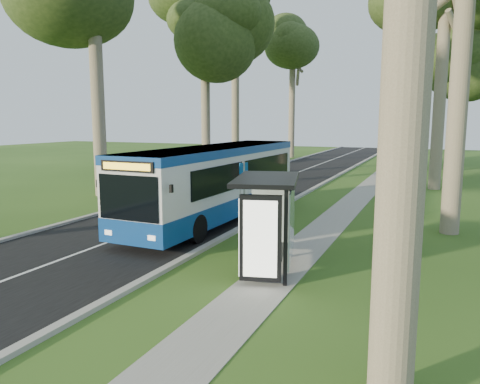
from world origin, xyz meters
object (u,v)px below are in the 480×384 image
object	(u,v)px
litter_bin	(260,237)
car_white	(221,167)
bus	(217,182)
bus_stop_sign	(244,192)
bus_shelter	(266,208)
car_silver	(269,154)

from	to	relation	value
litter_bin	car_white	xyz separation A→B (m)	(-9.70, 17.36, 0.34)
bus	bus_stop_sign	bearing A→B (deg)	-46.48
bus_stop_sign	litter_bin	size ratio (longest dim) A/B	3.15
bus_shelter	car_white	distance (m)	22.25
car_silver	car_white	bearing A→B (deg)	-91.99
bus_shelter	litter_bin	bearing A→B (deg)	100.58
litter_bin	car_silver	size ratio (longest dim) A/B	0.18
bus_shelter	car_silver	size ratio (longest dim) A/B	0.71
bus	litter_bin	bearing A→B (deg)	-46.17
car_silver	bus_shelter	bearing A→B (deg)	-76.74
bus_stop_sign	car_white	xyz separation A→B (m)	(-8.65, 16.23, -0.95)
bus	bus_stop_sign	world-z (taller)	bus
bus	car_white	world-z (taller)	bus
bus	car_silver	distance (m)	28.25
car_white	bus_stop_sign	bearing A→B (deg)	-85.31
bus	car_silver	bearing A→B (deg)	106.73
car_silver	bus	bearing A→B (deg)	-81.09
car_white	bus_shelter	bearing A→B (deg)	-84.66
bus_stop_sign	car_silver	size ratio (longest dim) A/B	0.58
bus	bus_stop_sign	size ratio (longest dim) A/B	4.24
car_white	car_silver	size ratio (longest dim) A/B	0.96
bus_stop_sign	litter_bin	xyz separation A→B (m)	(1.05, -1.13, -1.28)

